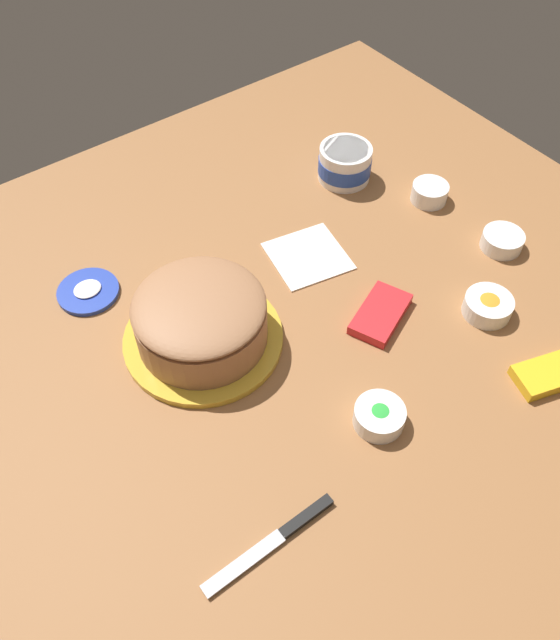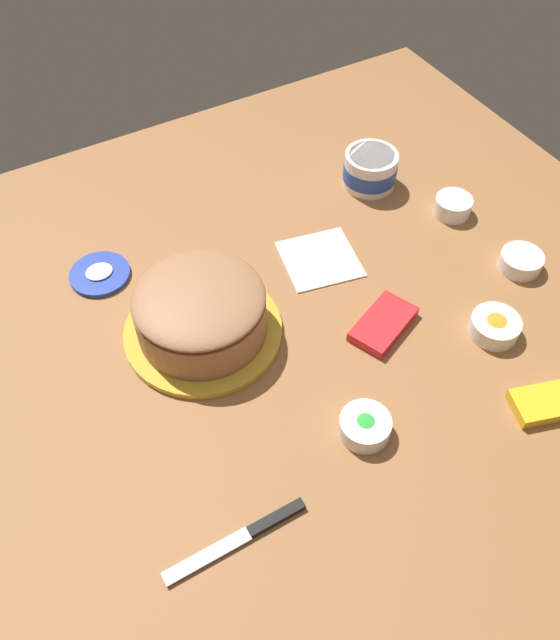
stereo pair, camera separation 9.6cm
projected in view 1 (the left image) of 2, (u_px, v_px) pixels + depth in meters
name	position (u px, v px, depth m)	size (l,w,h in m)	color
ground_plane	(320.00, 327.00, 1.25)	(1.54, 1.54, 0.00)	#936038
frosted_cake	(201.00, 322.00, 1.19)	(0.30, 0.30, 0.12)	gold
frosting_tub	(345.00, 163.00, 1.50)	(0.12, 0.12, 0.08)	white
frosting_tub_lid	(88.00, 291.00, 1.30)	(0.12, 0.12, 0.02)	#233DAD
spreading_knife	(281.00, 535.00, 0.99)	(0.24, 0.02, 0.01)	silver
sprinkle_bowl_green	(379.00, 416.00, 1.10)	(0.09, 0.09, 0.04)	white
sprinkle_bowl_pink	(430.00, 192.00, 1.46)	(0.08, 0.08, 0.04)	white
sprinkle_bowl_rainbow	(502.00, 241.00, 1.37)	(0.09, 0.09, 0.04)	white
sprinkle_bowl_orange	(488.00, 305.00, 1.26)	(0.09, 0.09, 0.04)	white
candy_box_lower	(555.00, 372.00, 1.17)	(0.15, 0.07, 0.02)	yellow
candy_box_upper	(380.00, 314.00, 1.26)	(0.14, 0.08, 0.02)	red
paper_napkin	(308.00, 255.00, 1.37)	(0.15, 0.15, 0.01)	white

